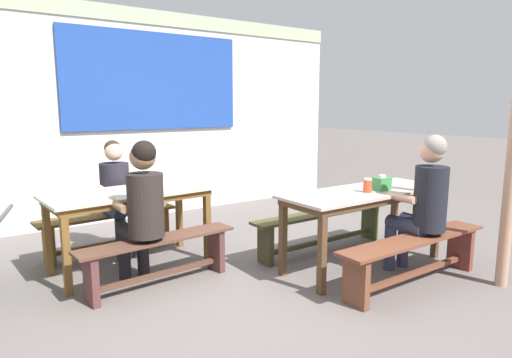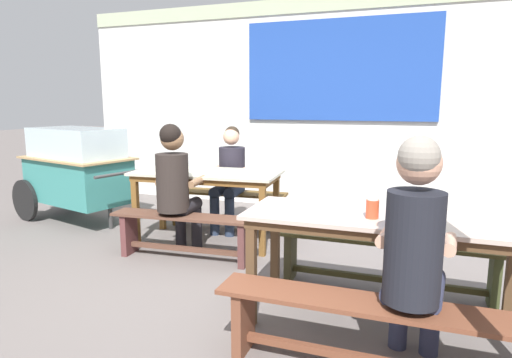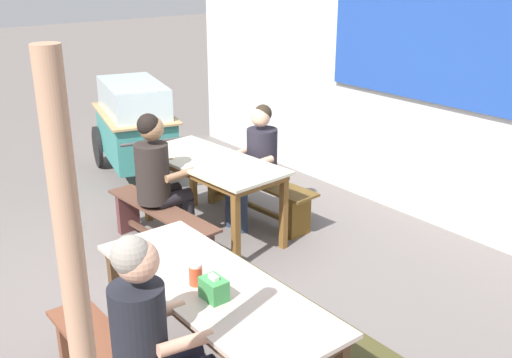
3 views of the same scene
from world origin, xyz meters
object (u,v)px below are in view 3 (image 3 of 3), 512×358
(person_left_back_turned, at_px, (158,172))
(food_cart, at_px, (135,123))
(condiment_jar, at_px, (196,274))
(wooden_support_post, at_px, (82,347))
(dining_table_far, at_px, (211,168))
(bench_near_back, at_px, (286,317))
(person_center_facing, at_px, (256,159))
(tissue_box, at_px, (214,289))
(bench_far_back, at_px, (256,191))
(person_near_front, at_px, (153,334))
(dining_table_near, at_px, (213,296))
(bench_far_front, at_px, (162,224))

(person_left_back_turned, bearing_deg, food_cart, 158.55)
(condiment_jar, bearing_deg, wooden_support_post, -54.13)
(person_left_back_turned, bearing_deg, dining_table_far, 82.71)
(bench_near_back, xyz_separation_m, condiment_jar, (-0.06, -0.66, 0.54))
(condiment_jar, bearing_deg, dining_table_far, 143.41)
(bench_near_back, bearing_deg, dining_table_far, 159.79)
(person_center_facing, distance_m, tissue_box, 2.74)
(dining_table_far, distance_m, bench_far_back, 0.71)
(food_cart, relative_size, person_center_facing, 1.53)
(person_left_back_turned, xyz_separation_m, condiment_jar, (1.90, -0.83, 0.09))
(person_near_front, bearing_deg, dining_table_far, 139.36)
(food_cart, relative_size, person_near_front, 1.40)
(bench_far_back, bearing_deg, condiment_jar, -46.05)
(person_center_facing, height_order, person_near_front, person_near_front)
(person_near_front, bearing_deg, tissue_box, 98.00)
(wooden_support_post, bearing_deg, condiment_jar, 125.87)
(food_cart, height_order, person_center_facing, person_center_facing)
(bench_far_back, bearing_deg, dining_table_far, -85.93)
(wooden_support_post, bearing_deg, tissue_box, 117.55)
(person_left_back_turned, relative_size, condiment_jar, 9.66)
(bench_near_back, distance_m, tissue_box, 0.87)
(person_left_back_turned, bearing_deg, dining_table_near, -20.98)
(bench_far_front, distance_m, tissue_box, 2.21)
(dining_table_far, height_order, wooden_support_post, wooden_support_post)
(person_near_front, bearing_deg, bench_near_back, 100.07)
(dining_table_far, distance_m, person_center_facing, 0.52)
(person_center_facing, distance_m, condiment_jar, 2.59)
(dining_table_far, distance_m, dining_table_near, 2.29)
(tissue_box, distance_m, condiment_jar, 0.20)
(food_cart, bearing_deg, wooden_support_post, -29.58)
(dining_table_far, relative_size, bench_far_back, 1.06)
(bench_near_back, relative_size, tissue_box, 11.39)
(person_center_facing, relative_size, condiment_jar, 9.06)
(food_cart, xyz_separation_m, person_center_facing, (1.95, 0.33, -0.01))
(dining_table_near, bearing_deg, person_left_back_turned, 159.02)
(dining_table_far, distance_m, bench_far_front, 0.71)
(person_center_facing, distance_m, wooden_support_post, 3.80)
(dining_table_near, height_order, person_center_facing, person_center_facing)
(person_center_facing, bearing_deg, food_cart, -170.51)
(bench_far_front, height_order, food_cart, food_cart)
(dining_table_far, xyz_separation_m, bench_far_front, (0.04, -0.58, -0.40))
(person_near_front, relative_size, person_left_back_turned, 1.03)
(wooden_support_post, bearing_deg, food_cart, 150.42)
(food_cart, bearing_deg, person_left_back_turned, -21.45)
(person_left_back_turned, relative_size, wooden_support_post, 0.56)
(bench_near_back, bearing_deg, condiment_jar, -95.42)
(person_center_facing, xyz_separation_m, tissue_box, (1.98, -1.88, 0.15))
(dining_table_far, relative_size, bench_far_front, 1.10)
(bench_near_back, relative_size, person_near_front, 1.34)
(dining_table_near, xyz_separation_m, bench_far_back, (-1.94, 1.87, -0.40))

